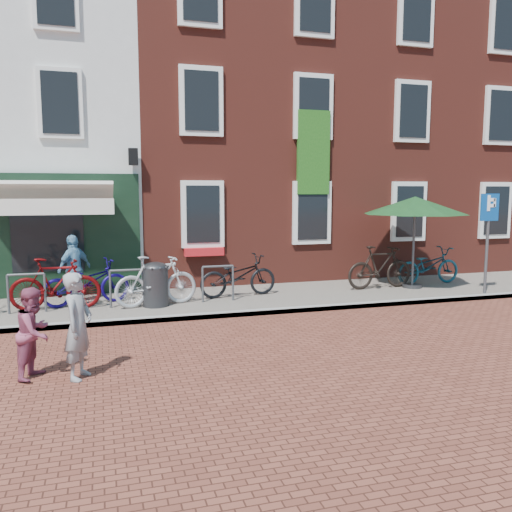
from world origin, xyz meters
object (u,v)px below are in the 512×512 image
object	(u,v)px
boy	(35,332)
bicycle_2	(86,282)
bicycle_4	(238,276)
bicycle_5	(380,267)
bicycle_1	(55,284)
woman	(78,326)
parasol	(415,202)
parking_sign	(488,226)
bicycle_6	(428,266)
cafe_person	(74,269)
bicycle_3	(156,281)
litter_bin	(155,282)

from	to	relation	value
boy	bicycle_2	world-z (taller)	boy
bicycle_4	bicycle_5	world-z (taller)	bicycle_5
bicycle_1	bicycle_4	xyz separation A→B (m)	(4.03, 0.26, -0.05)
bicycle_5	bicycle_4	bearing A→B (deg)	86.67
woman	parasol	bearing A→B (deg)	-40.16
parking_sign	bicycle_6	size ratio (longest dim) A/B	1.28
parking_sign	parasol	xyz separation A→B (m)	(-1.26, 1.19, 0.55)
bicycle_5	bicycle_6	world-z (taller)	bicycle_5
parasol	bicycle_2	world-z (taller)	parasol
bicycle_5	bicycle_1	bearing A→B (deg)	89.01
woman	bicycle_5	world-z (taller)	woman
cafe_person	bicycle_4	world-z (taller)	cafe_person
woman	bicycle_1	bearing A→B (deg)	30.71
woman	bicycle_4	size ratio (longest dim) A/B	0.79
bicycle_2	bicycle_5	distance (m)	7.16
bicycle_4	bicycle_6	size ratio (longest dim) A/B	1.00
boy	bicycle_6	size ratio (longest dim) A/B	0.67
parasol	boy	xyz separation A→B (m)	(-8.63, -3.98, -1.67)
bicycle_3	bicycle_6	xyz separation A→B (m)	(7.27, 0.63, -0.05)
cafe_person	bicycle_1	world-z (taller)	cafe_person
parasol	bicycle_1	distance (m)	8.81
woman	bicycle_1	xyz separation A→B (m)	(-0.61, 4.11, -0.09)
parasol	bicycle_4	world-z (taller)	parasol
bicycle_1	bicycle_3	size ratio (longest dim) A/B	1.00
boy	bicycle_2	bearing A→B (deg)	14.76
bicycle_6	bicycle_2	bearing A→B (deg)	88.02
boy	bicycle_4	size ratio (longest dim) A/B	0.67
parasol	boy	bearing A→B (deg)	-155.22
bicycle_4	bicycle_5	distance (m)	3.74
cafe_person	bicycle_2	xyz separation A→B (m)	(0.25, -0.36, -0.27)
litter_bin	bicycle_6	world-z (taller)	litter_bin
bicycle_1	bicycle_6	xyz separation A→B (m)	(9.34, 0.42, -0.05)
parking_sign	cafe_person	world-z (taller)	parking_sign
parasol	bicycle_5	bearing A→B (deg)	172.33
cafe_person	woman	bearing A→B (deg)	48.19
parking_sign	boy	size ratio (longest dim) A/B	1.90
cafe_person	bicycle_5	size ratio (longest dim) A/B	0.83
cafe_person	bicycle_5	bearing A→B (deg)	131.39
litter_bin	bicycle_2	bearing A→B (deg)	158.69
bicycle_4	parking_sign	bearing A→B (deg)	-110.11
parasol	bicycle_5	distance (m)	1.88
parking_sign	bicycle_1	world-z (taller)	parking_sign
litter_bin	woman	xyz separation A→B (m)	(-1.43, -3.88, 0.11)
cafe_person	bicycle_3	xyz separation A→B (m)	(1.72, -0.91, -0.21)
litter_bin	bicycle_3	bearing A→B (deg)	22.67
litter_bin	cafe_person	size ratio (longest dim) A/B	0.67
bicycle_1	woman	bearing A→B (deg)	-169.82
parking_sign	bicycle_3	distance (m)	7.97
boy	bicycle_1	world-z (taller)	boy
cafe_person	boy	bearing A→B (deg)	41.00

